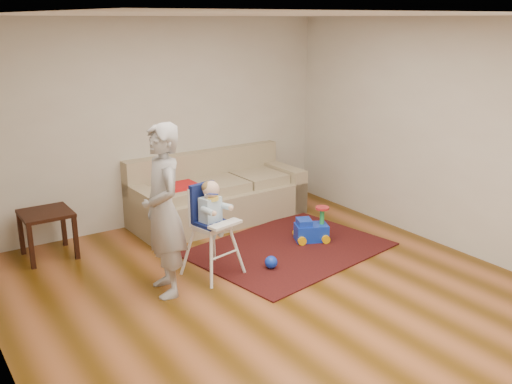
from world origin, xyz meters
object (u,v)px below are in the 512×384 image
toy_ball (271,262)px  ride_on_toy (311,224)px  adult (163,211)px  sofa (218,188)px  side_table (48,234)px  high_chair (212,230)px

toy_ball → ride_on_toy: bearing=24.3°
adult → toy_ball: bearing=91.3°
sofa → ride_on_toy: bearing=-68.6°
side_table → high_chair: (1.35, -1.48, 0.24)m
toy_ball → side_table: bearing=138.1°
side_table → toy_ball: (1.94, -1.74, -0.19)m
side_table → adult: (0.76, -1.58, 0.59)m
ride_on_toy → high_chair: 1.52m
adult → side_table: bearing=-145.5°
toy_ball → adult: adult is taller
sofa → adult: size_ratio=1.38×
high_chair → side_table: bearing=119.6°
sofa → toy_ball: 1.80m
side_table → adult: 1.85m
sofa → side_table: sofa is taller
sofa → toy_ball: size_ratio=16.78×
sofa → side_table: size_ratio=4.33×
toy_ball → adult: 1.43m
sofa → adult: bearing=-135.8°
toy_ball → high_chair: bearing=156.3°
sofa → high_chair: size_ratio=2.24×
high_chair → adult: 0.70m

